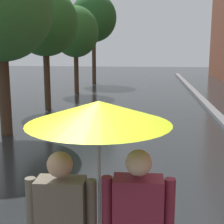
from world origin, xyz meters
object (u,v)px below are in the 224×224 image
(street_tree_3, at_px, (76,32))
(street_tree_4, at_px, (94,18))
(couple_under_umbrella, at_px, (99,182))
(street_tree_2, at_px, (45,23))

(street_tree_3, xyz_separation_m, street_tree_4, (0.14, 4.81, 1.10))
(street_tree_4, distance_m, couple_under_umbrella, 20.21)
(couple_under_umbrella, bearing_deg, street_tree_3, 103.34)
(street_tree_3, height_order, couple_under_umbrella, street_tree_3)
(street_tree_4, bearing_deg, couple_under_umbrella, -80.24)
(couple_under_umbrella, bearing_deg, street_tree_2, 109.73)
(street_tree_3, distance_m, couple_under_umbrella, 15.42)
(street_tree_4, bearing_deg, street_tree_2, -91.71)
(street_tree_2, xyz_separation_m, street_tree_4, (0.28, 9.47, 0.96))
(street_tree_3, bearing_deg, couple_under_umbrella, -76.66)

